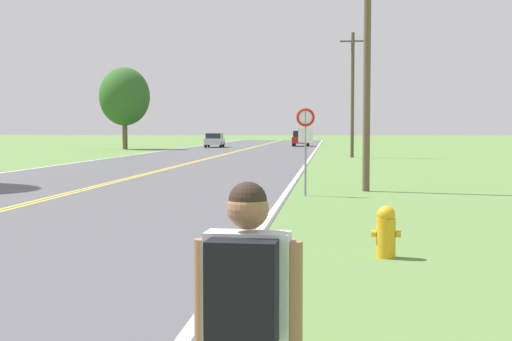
# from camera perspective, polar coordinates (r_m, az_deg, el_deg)

# --- Properties ---
(hitchhiker_person) EXTENTS (0.61, 0.45, 1.79)m
(hitchhiker_person) POSITION_cam_1_polar(r_m,az_deg,el_deg) (3.98, -0.76, -10.98)
(hitchhiker_person) COLOR #38476B
(hitchhiker_person) RESTS_ON ground
(fire_hydrant) EXTENTS (0.47, 0.31, 0.84)m
(fire_hydrant) POSITION_cam_1_polar(r_m,az_deg,el_deg) (11.65, 10.36, -4.81)
(fire_hydrant) COLOR gold
(fire_hydrant) RESTS_ON ground
(traffic_sign) EXTENTS (0.60, 0.10, 2.70)m
(traffic_sign) POSITION_cam_1_polar(r_m,az_deg,el_deg) (21.81, 3.98, 3.32)
(traffic_sign) COLOR gray
(traffic_sign) RESTS_ON ground
(utility_pole_midground) EXTENTS (1.80, 0.24, 9.01)m
(utility_pole_midground) POSITION_cam_1_polar(r_m,az_deg,el_deg) (23.78, 8.88, 9.61)
(utility_pole_midground) COLOR brown
(utility_pole_midground) RESTS_ON ground
(utility_pole_far) EXTENTS (1.80, 0.24, 8.71)m
(utility_pole_far) POSITION_cam_1_polar(r_m,az_deg,el_deg) (50.50, 7.73, 6.16)
(utility_pole_far) COLOR brown
(utility_pole_far) RESTS_ON ground
(tree_left_verge) EXTENTS (4.89, 4.89, 7.93)m
(tree_left_verge) POSITION_cam_1_polar(r_m,az_deg,el_deg) (70.39, -10.47, 5.83)
(tree_left_verge) COLOR brown
(tree_left_verge) RESTS_ON ground
(car_silver_hatchback_approaching) EXTENTS (1.99, 4.25, 1.51)m
(car_silver_hatchback_approaching) POSITION_cam_1_polar(r_m,az_deg,el_deg) (76.09, -3.33, 2.48)
(car_silver_hatchback_approaching) COLOR black
(car_silver_hatchback_approaching) RESTS_ON ground
(car_red_suv_mid_near) EXTENTS (1.85, 4.37, 1.76)m
(car_red_suv_mid_near) POSITION_cam_1_polar(r_m,az_deg,el_deg) (80.79, 3.61, 2.61)
(car_red_suv_mid_near) COLOR black
(car_red_suv_mid_near) RESTS_ON ground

